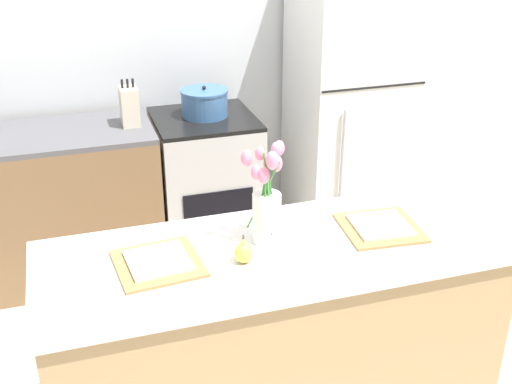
{
  "coord_description": "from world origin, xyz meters",
  "views": [
    {
      "loc": [
        -0.7,
        -1.98,
        2.16
      ],
      "look_at": [
        0.0,
        0.25,
        1.05
      ],
      "focal_mm": 45.0,
      "sensor_mm": 36.0,
      "label": 1
    }
  ],
  "objects_px": {
    "stove_range": "(207,186)",
    "knife_block": "(129,106)",
    "plate_setting_left": "(158,262)",
    "plate_setting_right": "(380,227)",
    "flower_vase": "(267,203)",
    "refrigerator": "(349,106)",
    "cooking_pot": "(205,103)",
    "pear_figurine": "(243,252)"
  },
  "relations": [
    {
      "from": "plate_setting_right",
      "to": "knife_block",
      "type": "xyz_separation_m",
      "value": [
        -0.78,
        1.58,
        0.09
      ]
    },
    {
      "from": "flower_vase",
      "to": "plate_setting_left",
      "type": "bearing_deg",
      "value": -173.69
    },
    {
      "from": "refrigerator",
      "to": "flower_vase",
      "type": "height_order",
      "value": "refrigerator"
    },
    {
      "from": "flower_vase",
      "to": "cooking_pot",
      "type": "xyz_separation_m",
      "value": [
        0.13,
        1.56,
        -0.09
      ]
    },
    {
      "from": "plate_setting_right",
      "to": "knife_block",
      "type": "relative_size",
      "value": 1.2
    },
    {
      "from": "stove_range",
      "to": "knife_block",
      "type": "distance_m",
      "value": 0.72
    },
    {
      "from": "flower_vase",
      "to": "pear_figurine",
      "type": "relative_size",
      "value": 3.67
    },
    {
      "from": "flower_vase",
      "to": "refrigerator",
      "type": "bearing_deg",
      "value": 55.24
    },
    {
      "from": "stove_range",
      "to": "plate_setting_left",
      "type": "distance_m",
      "value": 1.74
    },
    {
      "from": "flower_vase",
      "to": "cooking_pot",
      "type": "bearing_deg",
      "value": 85.27
    },
    {
      "from": "stove_range",
      "to": "knife_block",
      "type": "height_order",
      "value": "knife_block"
    },
    {
      "from": "stove_range",
      "to": "refrigerator",
      "type": "bearing_deg",
      "value": 0.04
    },
    {
      "from": "flower_vase",
      "to": "pear_figurine",
      "type": "distance_m",
      "value": 0.21
    },
    {
      "from": "plate_setting_left",
      "to": "plate_setting_right",
      "type": "relative_size",
      "value": 1.0
    },
    {
      "from": "refrigerator",
      "to": "pear_figurine",
      "type": "bearing_deg",
      "value": -125.75
    },
    {
      "from": "plate_setting_right",
      "to": "knife_block",
      "type": "distance_m",
      "value": 1.77
    },
    {
      "from": "plate_setting_right",
      "to": "plate_setting_left",
      "type": "bearing_deg",
      "value": 180.0
    },
    {
      "from": "stove_range",
      "to": "knife_block",
      "type": "relative_size",
      "value": 3.39
    },
    {
      "from": "flower_vase",
      "to": "plate_setting_right",
      "type": "height_order",
      "value": "flower_vase"
    },
    {
      "from": "refrigerator",
      "to": "plate_setting_right",
      "type": "xyz_separation_m",
      "value": [
        -0.61,
        -1.59,
        0.05
      ]
    },
    {
      "from": "refrigerator",
      "to": "cooking_pot",
      "type": "bearing_deg",
      "value": 178.58
    },
    {
      "from": "stove_range",
      "to": "flower_vase",
      "type": "height_order",
      "value": "flower_vase"
    },
    {
      "from": "flower_vase",
      "to": "cooking_pot",
      "type": "distance_m",
      "value": 1.57
    },
    {
      "from": "cooking_pot",
      "to": "knife_block",
      "type": "height_order",
      "value": "knife_block"
    },
    {
      "from": "pear_figurine",
      "to": "plate_setting_left",
      "type": "height_order",
      "value": "pear_figurine"
    },
    {
      "from": "flower_vase",
      "to": "plate_setting_left",
      "type": "relative_size",
      "value": 1.27
    },
    {
      "from": "refrigerator",
      "to": "pear_figurine",
      "type": "xyz_separation_m",
      "value": [
        -1.2,
        -1.66,
        0.08
      ]
    },
    {
      "from": "refrigerator",
      "to": "plate_setting_right",
      "type": "distance_m",
      "value": 1.7
    },
    {
      "from": "refrigerator",
      "to": "knife_block",
      "type": "height_order",
      "value": "refrigerator"
    },
    {
      "from": "refrigerator",
      "to": "knife_block",
      "type": "distance_m",
      "value": 1.39
    },
    {
      "from": "refrigerator",
      "to": "flower_vase",
      "type": "xyz_separation_m",
      "value": [
        -1.07,
        -1.54,
        0.2
      ]
    },
    {
      "from": "flower_vase",
      "to": "knife_block",
      "type": "xyz_separation_m",
      "value": [
        -0.32,
        1.53,
        -0.06
      ]
    },
    {
      "from": "plate_setting_left",
      "to": "knife_block",
      "type": "relative_size",
      "value": 1.2
    },
    {
      "from": "stove_range",
      "to": "knife_block",
      "type": "xyz_separation_m",
      "value": [
        -0.43,
        -0.0,
        0.57
      ]
    },
    {
      "from": "pear_figurine",
      "to": "refrigerator",
      "type": "bearing_deg",
      "value": 54.25
    },
    {
      "from": "refrigerator",
      "to": "cooking_pot",
      "type": "xyz_separation_m",
      "value": [
        -0.94,
        0.02,
        0.11
      ]
    },
    {
      "from": "flower_vase",
      "to": "plate_setting_right",
      "type": "distance_m",
      "value": 0.49
    },
    {
      "from": "refrigerator",
      "to": "plate_setting_right",
      "type": "bearing_deg",
      "value": -110.88
    },
    {
      "from": "pear_figurine",
      "to": "cooking_pot",
      "type": "relative_size",
      "value": 0.39
    },
    {
      "from": "pear_figurine",
      "to": "knife_block",
      "type": "height_order",
      "value": "knife_block"
    },
    {
      "from": "plate_setting_right",
      "to": "cooking_pot",
      "type": "bearing_deg",
      "value": 101.71
    },
    {
      "from": "refrigerator",
      "to": "knife_block",
      "type": "bearing_deg",
      "value": -179.82
    }
  ]
}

